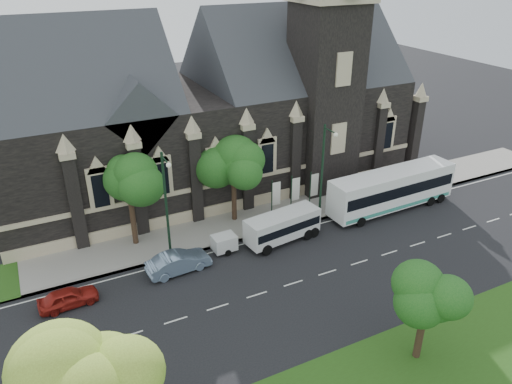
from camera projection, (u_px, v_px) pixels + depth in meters
ground at (257, 295)px, 34.76m from camera, size 160.00×160.00×0.00m
sidewalk at (208, 232)px, 42.35m from camera, size 80.00×5.00×0.15m
museum at (218, 106)px, 48.26m from camera, size 40.00×17.70×29.90m
tree_park_near at (97, 370)px, 20.17m from camera, size 4.42×4.42×8.56m
tree_park_east at (428, 292)px, 27.71m from camera, size 3.40×3.40×6.28m
tree_walk_right at (234, 160)px, 42.07m from camera, size 4.08×4.08×7.80m
tree_walk_left at (130, 180)px, 38.49m from camera, size 3.91×3.91×7.64m
street_lamp_near at (324, 168)px, 42.19m from camera, size 0.36×1.88×9.00m
street_lamp_mid at (167, 201)px, 36.59m from camera, size 0.36×1.88×9.00m
banner_flag_left at (275, 196)px, 43.44m from camera, size 0.90×0.10×4.00m
banner_flag_center at (294, 192)px, 44.24m from camera, size 0.90×0.10×4.00m
banner_flag_right at (313, 187)px, 45.05m from camera, size 0.90×0.10×4.00m
tour_coach at (392, 189)px, 45.49m from camera, size 13.08×3.31×3.79m
shuttle_bus at (283, 225)px, 40.62m from camera, size 6.76×3.07×2.53m
box_trailer at (224, 243)px, 39.43m from camera, size 2.73×1.60×1.45m
sedan at (179, 262)px, 37.00m from camera, size 4.99×2.05×1.61m
car_far_red at (68, 297)px, 33.43m from camera, size 4.06×1.85×1.35m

